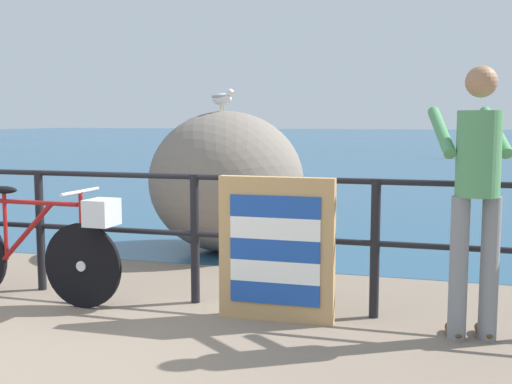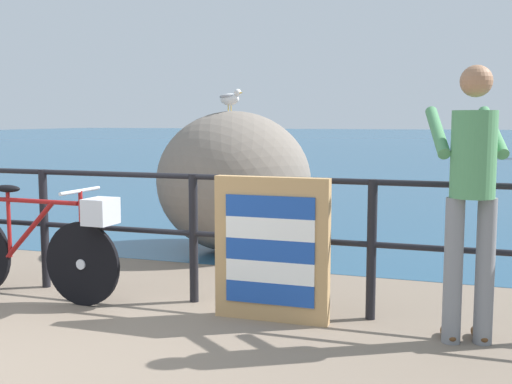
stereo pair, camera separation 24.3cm
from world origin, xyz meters
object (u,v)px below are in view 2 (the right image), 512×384
at_px(folded_deckchair_stack, 271,249).
at_px(seagull, 230,98).
at_px(person_at_railing, 471,191).
at_px(bicycle, 43,243).
at_px(breakwater_boulder_main, 234,181).

relative_size(folded_deckchair_stack, seagull, 3.09).
height_order(person_at_railing, folded_deckchair_stack, person_at_railing).
distance_m(person_at_railing, folded_deckchair_stack, 1.42).
height_order(bicycle, seagull, seagull).
bearing_deg(breakwater_boulder_main, person_at_railing, -42.48).
height_order(person_at_railing, seagull, person_at_railing).
bearing_deg(person_at_railing, folded_deckchair_stack, 74.76).
relative_size(person_at_railing, folded_deckchair_stack, 1.71).
bearing_deg(breakwater_boulder_main, folded_deckchair_stack, -63.15).
height_order(bicycle, folded_deckchair_stack, folded_deckchair_stack).
relative_size(breakwater_boulder_main, seagull, 5.05).
bearing_deg(seagull, breakwater_boulder_main, 42.48).
xyz_separation_m(bicycle, folded_deckchair_stack, (1.87, 0.10, 0.06)).
bearing_deg(folded_deckchair_stack, bicycle, -176.86).
bearing_deg(folded_deckchair_stack, person_at_railing, -1.09).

